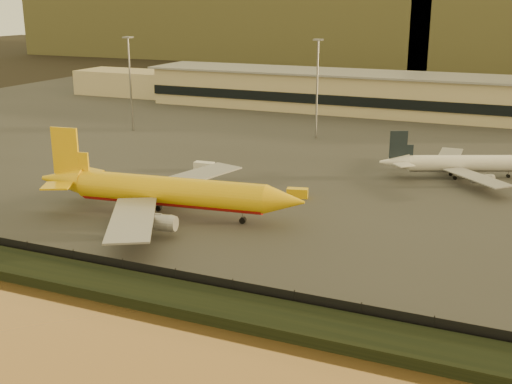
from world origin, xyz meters
TOP-DOWN VIEW (x-y plane):
  - ground at (0.00, 0.00)m, footprint 900.00×900.00m
  - embankment at (0.00, -17.00)m, footprint 320.00×7.00m
  - tarmac at (0.00, 95.00)m, footprint 320.00×220.00m
  - perimeter_fence at (0.00, -13.00)m, footprint 300.00×0.05m
  - terminal_building at (-14.52, 125.55)m, footprint 202.00×25.00m
  - apron_light_masts at (15.00, 75.00)m, footprint 152.20×12.20m
  - distant_hills at (-20.74, 340.00)m, footprint 470.00×160.00m
  - dhl_cargo_jet at (-13.20, 10.28)m, footprint 47.22×45.90m
  - white_narrowbody_jet at (29.52, 54.97)m, footprint 32.25×30.47m
  - gse_vehicle_yellow at (3.33, 28.79)m, footprint 4.14×2.57m
  - gse_vehicle_white at (-21.39, 39.04)m, footprint 4.32×2.21m

SIDE VIEW (x-z plane):
  - ground at x=0.00m, z-range 0.00..0.00m
  - tarmac at x=0.00m, z-range 0.00..0.20m
  - embankment at x=0.00m, z-range 0.00..1.40m
  - gse_vehicle_yellow at x=3.33m, z-range 0.20..1.93m
  - gse_vehicle_white at x=-21.39m, z-range 0.20..2.08m
  - perimeter_fence at x=0.00m, z-range 0.20..2.40m
  - white_narrowbody_jet at x=29.52m, z-range -1.76..7.98m
  - dhl_cargo_jet at x=-13.20m, z-range -2.64..11.46m
  - terminal_building at x=-14.52m, z-range -0.05..12.55m
  - apron_light_masts at x=15.00m, z-range 3.00..28.40m
  - distant_hills at x=-20.74m, z-range -3.61..66.39m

